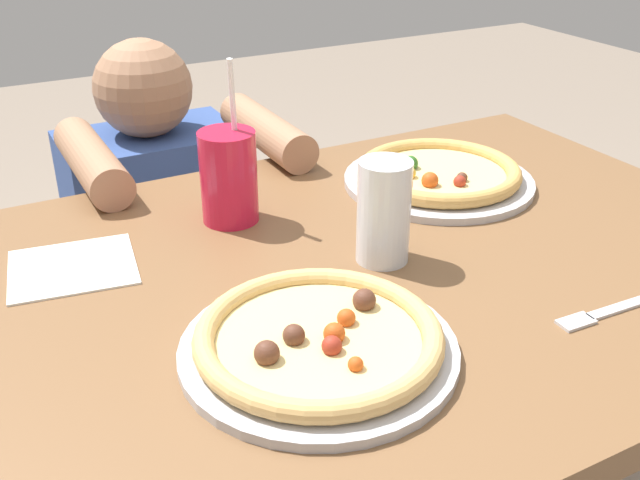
{
  "coord_description": "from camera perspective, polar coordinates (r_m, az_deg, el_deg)",
  "views": [
    {
      "loc": [
        -0.44,
        -0.73,
        1.23
      ],
      "look_at": [
        -0.03,
        0.04,
        0.78
      ],
      "focal_mm": 41.61,
      "sensor_mm": 36.0,
      "label": 1
    }
  ],
  "objects": [
    {
      "name": "dining_table",
      "position": [
        1.04,
        2.58,
        -7.61
      ],
      "size": [
        1.22,
        0.82,
        0.75
      ],
      "color": "brown",
      "rests_on": "ground"
    },
    {
      "name": "paper_napkin",
      "position": [
        1.03,
        -18.49,
        -2.0
      ],
      "size": [
        0.18,
        0.17,
        0.0
      ],
      "primitive_type": "cube",
      "rotation": [
        0.0,
        0.0,
        -0.15
      ],
      "color": "white",
      "rests_on": "dining_table"
    },
    {
      "name": "fork",
      "position": [
        0.96,
        22.03,
        -4.86
      ],
      "size": [
        0.2,
        0.03,
        0.0
      ],
      "color": "silver",
      "rests_on": "dining_table"
    },
    {
      "name": "pizza_near",
      "position": [
        0.8,
        -0.1,
        -7.78
      ],
      "size": [
        0.3,
        0.3,
        0.04
      ],
      "color": "#B7B7BC",
      "rests_on": "dining_table"
    },
    {
      "name": "drink_cup_colored",
      "position": [
        1.08,
        -7.03,
        4.88
      ],
      "size": [
        0.08,
        0.08,
        0.24
      ],
      "color": "red",
      "rests_on": "dining_table"
    },
    {
      "name": "diner_seated",
      "position": [
        1.66,
        -11.9,
        -2.03
      ],
      "size": [
        0.39,
        0.51,
        0.92
      ],
      "color": "#333847",
      "rests_on": "ground"
    },
    {
      "name": "water_cup_clear",
      "position": [
        0.97,
        4.91,
        2.31
      ],
      "size": [
        0.07,
        0.07,
        0.14
      ],
      "color": "silver",
      "rests_on": "dining_table"
    },
    {
      "name": "pizza_far",
      "position": [
        1.23,
        9.11,
        4.96
      ],
      "size": [
        0.31,
        0.31,
        0.04
      ],
      "color": "#B7B7BC",
      "rests_on": "dining_table"
    }
  ]
}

